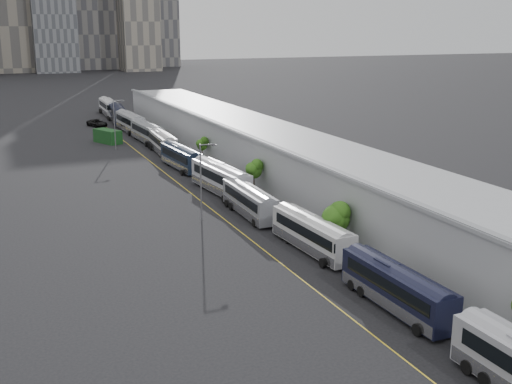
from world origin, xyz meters
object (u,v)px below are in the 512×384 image
bus_4 (221,181)px  street_lamp_near (202,177)px  bus_1 (396,292)px  street_lamp_far (115,121)px  bus_3 (250,204)px  bus_2 (312,237)px  bus_8 (130,124)px  bus_9 (118,116)px  bus_7 (147,134)px  bus_6 (162,144)px  bus_10 (109,108)px  bus_5 (181,160)px  shipping_container (108,136)px  suv (97,123)px

bus_4 → street_lamp_near: (-6.04, -10.66, 3.47)m
bus_1 → street_lamp_far: 76.90m
street_lamp_near → bus_3: bearing=-5.3°
bus_2 → bus_4: bus_4 is taller
bus_8 → bus_9: size_ratio=1.00×
bus_3 → bus_7: bus_7 is taller
bus_2 → street_lamp_far: bearing=93.8°
street_lamp_far → bus_6: bearing=-42.1°
bus_3 → bus_10: 95.89m
bus_2 → bus_6: size_ratio=0.96×
bus_2 → bus_10: bearing=87.0°
street_lamp_near → bus_2: bearing=-65.4°
bus_6 → street_lamp_near: (-6.16, -41.21, 3.57)m
bus_5 → bus_10: bus_10 is taller
bus_6 → bus_7: size_ratio=0.96×
bus_2 → bus_7: bearing=87.3°
bus_9 → shipping_container: size_ratio=2.24×
bus_2 → bus_4: (-0.57, 25.12, 0.17)m
bus_2 → bus_3: bus_2 is taller
bus_1 → bus_6: bus_6 is taller
bus_5 → bus_6: size_ratio=0.96×
street_lamp_far → street_lamp_near: bearing=-89.1°
bus_6 → bus_7: 11.86m
bus_1 → bus_6: size_ratio=0.95×
bus_6 → bus_9: (-0.09, 39.42, 0.13)m
bus_2 → street_lamp_near: street_lamp_near is taller
bus_1 → street_lamp_near: (-6.42, 29.04, 3.64)m
bus_6 → street_lamp_near: street_lamp_near is taller
bus_10 → suv: size_ratio=2.34×
bus_4 → bus_10: (0.57, 84.70, 0.02)m
street_lamp_near → street_lamp_far: street_lamp_far is taller
bus_6 → street_lamp_near: 41.82m
bus_5 → shipping_container: 28.61m
bus_1 → bus_6: bearing=89.1°
bus_7 → street_lamp_near: (-6.23, -53.07, 3.51)m
suv → bus_3: bearing=-104.0°
bus_10 → shipping_container: bus_10 is taller
bus_5 → street_lamp_near: bearing=-105.3°
bus_6 → bus_3: bearing=-87.7°
bus_1 → street_lamp_far: size_ratio=1.36×
bus_1 → bus_8: (-0.51, 95.66, 0.21)m
bus_1 → street_lamp_far: street_lamp_far is taller
bus_2 → bus_8: bearing=87.5°
bus_8 → shipping_container: (-6.83, -11.47, -0.44)m
bus_5 → shipping_container: (-6.38, 27.88, -0.23)m
bus_2 → bus_8: (-0.71, 81.07, 0.21)m
bus_10 → bus_2: bearing=-88.4°
bus_1 → bus_4: bus_4 is taller
bus_1 → bus_4: bearing=89.5°
bus_9 → suv: bearing=-139.1°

